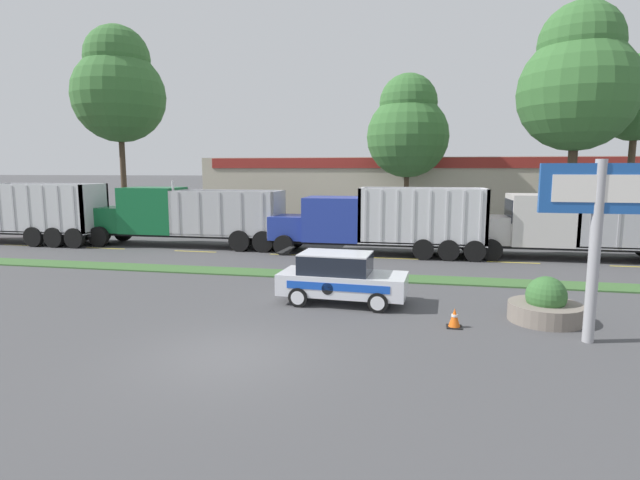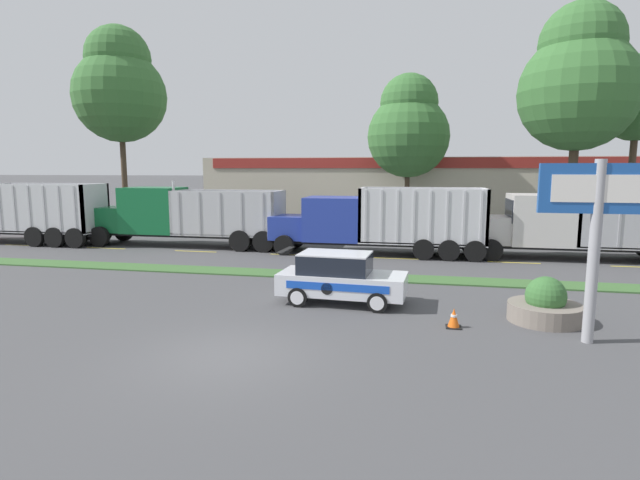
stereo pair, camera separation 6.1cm
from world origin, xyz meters
name	(u,v)px [view 2 (the right image)]	position (x,y,z in m)	size (l,w,h in m)	color
ground_plane	(226,356)	(0.00, 0.00, 0.00)	(600.00, 600.00, 0.00)	#474749
grass_verge	(311,275)	(0.00, 9.23, 0.03)	(120.00, 1.42, 0.06)	#3D6633
centre_line_1	(23,245)	(-18.21, 13.94, 0.00)	(2.40, 0.14, 0.01)	yellow
centre_line_2	(106,248)	(-12.81, 13.94, 0.00)	(2.40, 0.14, 0.01)	yellow
centre_line_3	(196,251)	(-7.41, 13.94, 0.00)	(2.40, 0.14, 0.01)	yellow
centre_line_4	(293,255)	(-2.01, 13.94, 0.00)	(2.40, 0.14, 0.01)	yellow
centre_line_5	(398,258)	(3.39, 13.94, 0.00)	(2.40, 0.14, 0.01)	yellow
centre_line_6	(514,263)	(8.79, 13.94, 0.00)	(2.40, 0.14, 0.01)	yellow
centre_line_7	(640,267)	(14.19, 13.94, 0.00)	(2.40, 0.14, 0.01)	yellow
dump_truck_lead	(166,216)	(-9.94, 15.58, 1.71)	(11.62, 2.67, 3.75)	black
dump_truck_mid	(571,226)	(11.63, 15.49, 1.65)	(11.71, 2.84, 3.58)	black
dump_truck_far_right	(358,224)	(1.23, 15.04, 1.57)	(11.04, 2.80, 3.45)	black
rally_car	(340,277)	(1.87, 5.26, 0.85)	(4.23, 2.06, 1.71)	silver
store_sign_post	(597,214)	(8.70, 2.77, 3.31)	(2.79, 0.28, 4.64)	#9E9EA3
stone_planter	(545,306)	(8.03, 4.43, 0.46)	(2.07, 2.07, 1.33)	slate
traffic_cone	(454,318)	(5.41, 3.31, 0.27)	(0.42, 0.42, 0.55)	black
store_building_backdrop	(432,189)	(5.29, 34.91, 2.66)	(37.99, 12.10, 5.31)	#BCB29E
tree_behind_left	(638,100)	(16.93, 23.24, 8.46)	(4.09, 4.09, 11.17)	#473828
tree_behind_centre	(579,80)	(13.01, 21.02, 9.38)	(6.63, 6.63, 13.70)	#473828
tree_behind_right	(119,87)	(-17.21, 22.92, 10.26)	(6.59, 6.59, 14.55)	#473828
tree_behind_far_right	(408,128)	(3.35, 26.90, 7.34)	(5.95, 5.95, 11.20)	#473828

